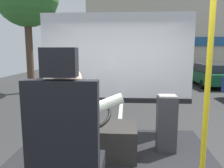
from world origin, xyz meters
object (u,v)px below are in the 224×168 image
object	(u,v)px
driver_seat	(67,158)
parked_car_green	(211,75)
fare_box	(166,123)
parked_car_black	(190,67)
bus_driver	(70,127)
handrail_pole	(207,97)
steering_console	(93,139)

from	to	relation	value
driver_seat	parked_car_green	xyz separation A→B (m)	(5.23, 11.34, -0.64)
fare_box	parked_car_black	bearing A→B (deg)	73.22
driver_seat	parked_car_green	size ratio (longest dim) A/B	0.36
fare_box	parked_car_black	distance (m)	15.04
bus_driver	parked_car_black	bearing A→B (deg)	71.37
fare_box	bus_driver	bearing A→B (deg)	-125.90
handrail_pole	fare_box	bearing A→B (deg)	95.85
parked_car_black	parked_car_green	bearing A→B (deg)	-90.91
driver_seat	handrail_pole	bearing A→B (deg)	18.42
steering_console	parked_car_black	distance (m)	15.53
steering_console	parked_car_green	xyz separation A→B (m)	(5.23, 10.12, -0.27)
driver_seat	handrail_pole	xyz separation A→B (m)	(1.07, 0.36, 0.38)
fare_box	parked_car_green	distance (m)	10.81
parked_car_black	bus_driver	bearing A→B (deg)	-108.63
bus_driver	fare_box	world-z (taller)	bus_driver
handrail_pole	parked_car_green	size ratio (longest dim) A/B	0.51
bus_driver	parked_car_green	bearing A→B (deg)	65.06
driver_seat	parked_car_green	world-z (taller)	driver_seat
steering_console	fare_box	world-z (taller)	steering_console
handrail_pole	fare_box	xyz separation A→B (m)	(-0.11, 1.07, -0.59)
driver_seat	parked_car_black	xyz separation A→B (m)	(5.30, 15.83, -0.53)
steering_console	fare_box	size ratio (longest dim) A/B	1.44
driver_seat	parked_car_green	distance (m)	12.51
steering_console	parked_car_green	bearing A→B (deg)	62.67
driver_seat	steering_console	xyz separation A→B (m)	(-0.00, 1.23, -0.37)
fare_box	parked_car_black	size ratio (longest dim) A/B	0.19
handrail_pole	parked_car_black	size ratio (longest dim) A/B	0.48
steering_console	handrail_pole	bearing A→B (deg)	-39.27
driver_seat	parked_car_black	size ratio (longest dim) A/B	0.34
steering_console	parked_car_green	distance (m)	11.39
parked_car_green	bus_driver	bearing A→B (deg)	-114.94
driver_seat	steering_console	bearing A→B (deg)	90.00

